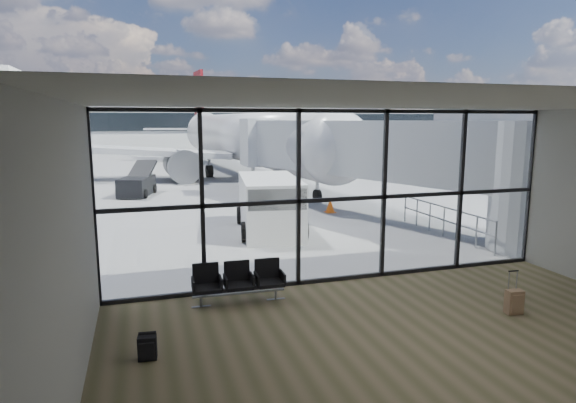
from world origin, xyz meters
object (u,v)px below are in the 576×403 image
seating_row (238,280)px  suitcase (514,302)px  airliner (241,138)px  service_van (270,204)px  backpack (147,348)px  belt_loader (137,185)px

seating_row → suitcase: bearing=-22.5°
airliner → service_van: size_ratio=7.25×
seating_row → suitcase: size_ratio=2.22×
seating_row → service_van: (2.58, 6.71, 0.54)m
seating_row → suitcase: 6.18m
seating_row → service_van: size_ratio=0.43×
seating_row → service_van: bearing=70.9°
seating_row → backpack: size_ratio=4.45×
seating_row → airliner: size_ratio=0.06×
seating_row → service_van: service_van is taller
seating_row → backpack: bearing=-130.6°
backpack → suitcase: size_ratio=0.50×
backpack → airliner: 29.82m
airliner → belt_loader: 11.93m
seating_row → backpack: seating_row is taller
suitcase → airliner: (-0.07, 28.97, 2.57)m
belt_loader → suitcase: bearing=-53.1°
seating_row → belt_loader: 17.83m
suitcase → airliner: 29.08m
airliner → suitcase: bearing=-94.4°
seating_row → service_van: 7.21m
seating_row → backpack: 3.11m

